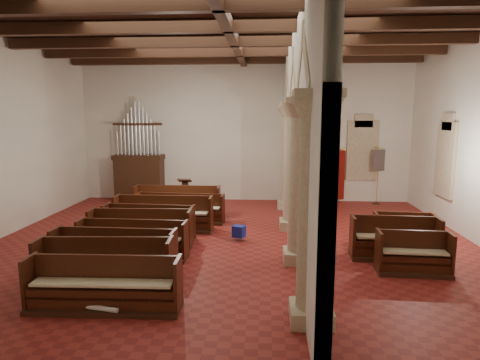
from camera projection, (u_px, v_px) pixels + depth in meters
name	position (u px, v px, depth m)	size (l,w,h in m)	color
floor	(232.00, 242.00, 11.73)	(14.00, 14.00, 0.00)	maroon
ceiling	(232.00, 27.00, 10.78)	(14.00, 14.00, 0.00)	#331B11
wall_back	(244.00, 131.00, 17.17)	(14.00, 0.02, 6.00)	beige
wall_front	(193.00, 165.00, 5.35)	(14.00, 0.02, 6.00)	beige
ceiling_beams	(232.00, 34.00, 10.81)	(13.80, 11.80, 0.30)	#391D12
arcade	(297.00, 119.00, 11.05)	(0.90, 11.90, 6.00)	beige
window_right_b	(447.00, 160.00, 13.38)	(0.03, 1.00, 2.20)	#306C52
window_back	(362.00, 150.00, 16.94)	(1.00, 0.03, 2.20)	#306C52
pipe_organ	(139.00, 169.00, 17.23)	(2.10, 0.85, 4.40)	#391D12
lectern	(185.00, 196.00, 15.85)	(0.51, 0.52, 1.25)	#352011
dossal_curtain	(326.00, 175.00, 17.15)	(1.80, 0.07, 2.17)	maroon
processional_banner	(377.00, 185.00, 16.65)	(0.53, 0.68, 2.45)	#391D12
hymnal_box_a	(143.00, 295.00, 7.67)	(0.32, 0.26, 0.32)	#162A9C
hymnal_box_b	(167.00, 274.00, 8.74)	(0.29, 0.23, 0.29)	navy
hymnal_box_c	(239.00, 231.00, 11.84)	(0.34, 0.28, 0.34)	navy
tube_heater_a	(96.00, 308.00, 7.37)	(0.09, 0.09, 0.91)	silver
tube_heater_b	(156.00, 286.00, 8.30)	(0.10, 0.10, 1.05)	silver
nave_pew_0	(104.00, 293.00, 7.58)	(2.92, 0.77, 1.03)	#391D12
nave_pew_1	(105.00, 273.00, 8.47)	(2.88, 0.90, 1.10)	#391D12
nave_pew_2	(115.00, 258.00, 9.38)	(2.91, 0.75, 1.04)	#391D12
nave_pew_3	(133.00, 246.00, 10.35)	(2.85, 0.75, 0.99)	#391D12
nave_pew_4	(141.00, 235.00, 11.16)	(2.85, 0.82, 1.08)	#391D12
nave_pew_5	(149.00, 228.00, 11.95)	(2.76, 0.85, 1.03)	#391D12
nave_pew_6	(164.00, 219.00, 12.84)	(3.14, 0.76, 1.12)	#391D12
nave_pew_7	(180.00, 213.00, 13.89)	(3.09, 0.86, 0.99)	#391D12
nave_pew_8	(177.00, 207.00, 14.61)	(3.11, 0.76, 1.13)	#391D12
aisle_pew_0	(413.00, 259.00, 9.35)	(1.69, 0.74, 0.99)	#391D12
aisle_pew_1	(394.00, 245.00, 10.30)	(2.22, 0.83, 1.10)	#391D12
aisle_pew_2	(403.00, 235.00, 11.31)	(1.66, 0.74, 0.96)	#391D12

